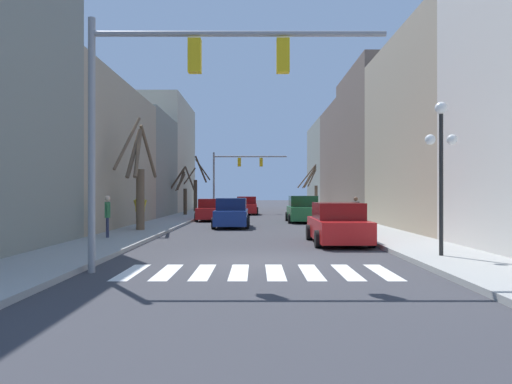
# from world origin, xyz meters

# --- Properties ---
(ground_plane) EXTENTS (240.00, 240.00, 0.00)m
(ground_plane) POSITION_xyz_m (0.00, 0.00, 0.00)
(ground_plane) COLOR #38383D
(sidewalk_left) EXTENTS (2.77, 90.00, 0.15)m
(sidewalk_left) POSITION_xyz_m (-5.75, 0.00, 0.07)
(sidewalk_left) COLOR #9E9E99
(sidewalk_left) RESTS_ON ground_plane
(sidewalk_right) EXTENTS (2.77, 90.00, 0.15)m
(sidewalk_right) POSITION_xyz_m (5.75, 0.00, 0.07)
(sidewalk_right) COLOR #9E9E99
(sidewalk_right) RESTS_ON ground_plane
(building_row_left) EXTENTS (6.00, 49.54, 11.99)m
(building_row_left) POSITION_xyz_m (-10.14, 18.57, 5.12)
(building_row_left) COLOR gray
(building_row_left) RESTS_ON ground_plane
(building_row_right) EXTENTS (6.00, 61.40, 11.44)m
(building_row_right) POSITION_xyz_m (10.14, 24.77, 5.35)
(building_row_right) COLOR beige
(building_row_right) RESTS_ON ground_plane
(crosswalk_stripes) EXTENTS (6.75, 2.60, 0.01)m
(crosswalk_stripes) POSITION_xyz_m (0.00, -2.00, 0.00)
(crosswalk_stripes) COLOR white
(crosswalk_stripes) RESTS_ON ground_plane
(traffic_signal_near) EXTENTS (7.41, 0.28, 6.34)m
(traffic_signal_near) POSITION_xyz_m (-1.96, -2.08, 4.64)
(traffic_signal_near) COLOR gray
(traffic_signal_near) RESTS_ON ground_plane
(traffic_signal_far) EXTENTS (7.14, 0.28, 5.91)m
(traffic_signal_far) POSITION_xyz_m (-1.99, 33.78, 4.32)
(traffic_signal_far) COLOR gray
(traffic_signal_far) RESTS_ON ground_plane
(street_lamp_right_corner) EXTENTS (0.95, 0.36, 4.50)m
(street_lamp_right_corner) POSITION_xyz_m (5.40, 0.14, 3.33)
(street_lamp_right_corner) COLOR black
(street_lamp_right_corner) RESTS_ON sidewalk_right
(car_at_intersection) EXTENTS (2.05, 4.35, 1.57)m
(car_at_intersection) POSITION_xyz_m (-3.22, 21.11, 0.74)
(car_at_intersection) COLOR red
(car_at_intersection) RESTS_ON ground_plane
(car_parked_right_far) EXTENTS (2.10, 4.52, 1.65)m
(car_parked_right_far) POSITION_xyz_m (-0.87, 31.25, 0.77)
(car_parked_right_far) COLOR red
(car_parked_right_far) RESTS_ON ground_plane
(car_parked_right_mid) EXTENTS (2.05, 4.45, 1.68)m
(car_parked_right_mid) POSITION_xyz_m (-1.43, 14.15, 0.78)
(car_parked_right_mid) COLOR navy
(car_parked_right_mid) RESTS_ON ground_plane
(car_driving_away_lane) EXTENTS (2.19, 4.71, 1.79)m
(car_driving_away_lane) POSITION_xyz_m (3.15, 19.23, 0.83)
(car_driving_away_lane) COLOR #236B38
(car_driving_away_lane) RESTS_ON ground_plane
(car_parked_left_mid) EXTENTS (2.15, 4.88, 1.60)m
(car_parked_left_mid) POSITION_xyz_m (3.17, 5.02, 0.75)
(car_parked_left_mid) COLOR red
(car_parked_left_mid) RESTS_ON ground_plane
(pedestrian_crossing_street) EXTENTS (0.71, 0.29, 1.64)m
(pedestrian_crossing_street) POSITION_xyz_m (4.98, 10.55, 1.12)
(pedestrian_crossing_street) COLOR #4C4C51
(pedestrian_crossing_street) RESTS_ON sidewalk_right
(pedestrian_near_right_corner) EXTENTS (0.77, 0.35, 1.81)m
(pedestrian_near_right_corner) POSITION_xyz_m (-6.03, 11.32, 1.22)
(pedestrian_near_right_corner) COLOR black
(pedestrian_near_right_corner) RESTS_ON sidewalk_left
(pedestrian_on_left_sidewalk) EXTENTS (0.33, 0.73, 1.72)m
(pedestrian_on_left_sidewalk) POSITION_xyz_m (-6.17, 6.12, 1.17)
(pedestrian_on_left_sidewalk) COLOR #282D47
(pedestrian_on_left_sidewalk) RESTS_ON sidewalk_left
(street_tree_left_far) EXTENTS (2.07, 1.13, 4.73)m
(street_tree_left_far) POSITION_xyz_m (5.72, 35.47, 2.29)
(street_tree_left_far) COLOR brown
(street_tree_left_far) RESTS_ON sidewalk_right
(street_tree_left_mid) EXTENTS (1.27, 4.08, 5.61)m
(street_tree_left_mid) POSITION_xyz_m (-5.82, 10.19, 2.66)
(street_tree_left_mid) COLOR brown
(street_tree_left_mid) RESTS_ON sidewalk_left
(street_tree_left_near) EXTENTS (2.03, 2.79, 4.11)m
(street_tree_left_near) POSITION_xyz_m (-6.15, 27.62, 2.19)
(street_tree_left_near) COLOR #473828
(street_tree_left_near) RESTS_ON sidewalk_left
(street_tree_right_near) EXTENTS (2.73, 1.54, 5.52)m
(street_tree_right_near) POSITION_xyz_m (-5.90, 34.73, 2.45)
(street_tree_right_near) COLOR #473828
(street_tree_right_near) RESTS_ON sidewalk_left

